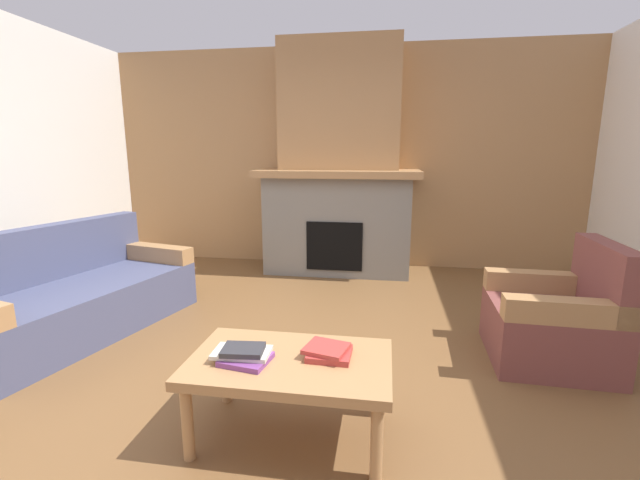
# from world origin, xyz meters

# --- Properties ---
(ground) EXTENTS (9.00, 9.00, 0.00)m
(ground) POSITION_xyz_m (0.00, 0.00, 0.00)
(ground) COLOR brown
(wall_back_wood_panel) EXTENTS (6.00, 0.12, 2.70)m
(wall_back_wood_panel) POSITION_xyz_m (0.00, 3.00, 1.35)
(wall_back_wood_panel) COLOR #A87A4C
(wall_back_wood_panel) RESTS_ON ground
(fireplace) EXTENTS (1.90, 0.82, 2.70)m
(fireplace) POSITION_xyz_m (0.00, 2.62, 1.16)
(fireplace) COLOR gray
(fireplace) RESTS_ON ground
(couch) EXTENTS (1.23, 1.95, 0.85)m
(couch) POSITION_xyz_m (-1.90, 0.48, 0.29)
(couch) COLOR #474C6B
(couch) RESTS_ON ground
(armchair) EXTENTS (0.79, 0.79, 0.85)m
(armchair) POSITION_xyz_m (1.76, 0.54, 0.29)
(armchair) COLOR brown
(armchair) RESTS_ON ground
(coffee_table) EXTENTS (1.00, 0.60, 0.43)m
(coffee_table) POSITION_xyz_m (0.12, -0.54, 0.38)
(coffee_table) COLOR #A87A4C
(coffee_table) RESTS_ON ground
(book_stack_near_edge) EXTENTS (0.29, 0.22, 0.07)m
(book_stack_near_edge) POSITION_xyz_m (-0.10, -0.59, 0.46)
(book_stack_near_edge) COLOR #7A3D84
(book_stack_near_edge) RESTS_ON coffee_table
(book_stack_center) EXTENTS (0.25, 0.22, 0.05)m
(book_stack_center) POSITION_xyz_m (0.31, -0.48, 0.46)
(book_stack_center) COLOR #B23833
(book_stack_center) RESTS_ON coffee_table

